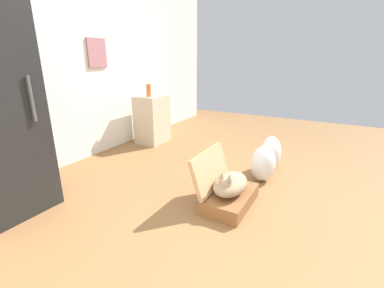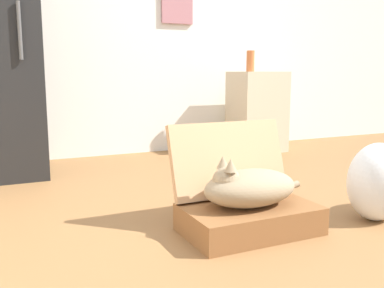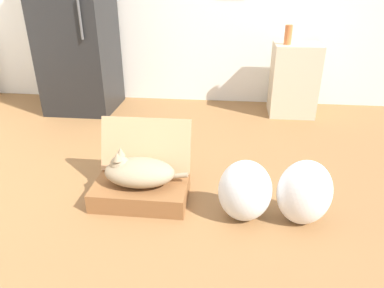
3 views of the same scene
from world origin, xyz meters
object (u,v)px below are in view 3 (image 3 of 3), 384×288
(suitcase_base, at_px, (141,192))
(cat, at_px, (138,171))
(plastic_bag_white, at_px, (245,191))
(vase_tall, at_px, (288,35))
(side_table, at_px, (294,80))
(plastic_bag_clear, at_px, (304,193))
(refrigerator, at_px, (76,25))

(suitcase_base, relative_size, cat, 1.14)
(plastic_bag_white, bearing_deg, vase_tall, 76.91)
(suitcase_base, xyz_separation_m, plastic_bag_white, (0.65, -0.12, 0.13))
(suitcase_base, xyz_separation_m, side_table, (1.18, 1.74, 0.30))
(plastic_bag_clear, bearing_deg, refrigerator, 137.96)
(cat, height_order, vase_tall, vase_tall)
(plastic_bag_clear, distance_m, side_table, 1.88)
(refrigerator, bearing_deg, suitcase_base, -58.69)
(plastic_bag_clear, relative_size, side_table, 0.56)
(plastic_bag_white, distance_m, side_table, 1.94)
(cat, relative_size, side_table, 0.72)
(suitcase_base, bearing_deg, side_table, 55.88)
(side_table, bearing_deg, cat, -124.36)
(plastic_bag_white, height_order, vase_tall, vase_tall)
(cat, distance_m, vase_tall, 2.09)
(side_table, bearing_deg, refrigerator, -178.70)
(side_table, xyz_separation_m, vase_tall, (-0.11, -0.05, 0.45))
(plastic_bag_white, relative_size, plastic_bag_clear, 0.95)
(cat, bearing_deg, plastic_bag_clear, -6.80)
(suitcase_base, distance_m, plastic_bag_clear, 0.99)
(cat, height_order, plastic_bag_clear, plastic_bag_clear)
(cat, distance_m, refrigerator, 2.08)
(suitcase_base, relative_size, plastic_bag_clear, 1.48)
(plastic_bag_white, height_order, side_table, side_table)
(cat, xyz_separation_m, refrigerator, (-1.02, 1.69, 0.67))
(suitcase_base, height_order, side_table, side_table)
(cat, bearing_deg, side_table, 55.64)
(vase_tall, bearing_deg, plastic_bag_clear, -92.84)
(suitcase_base, height_order, cat, cat)
(suitcase_base, distance_m, side_table, 2.12)
(refrigerator, bearing_deg, plastic_bag_clear, -42.04)
(plastic_bag_white, height_order, refrigerator, refrigerator)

